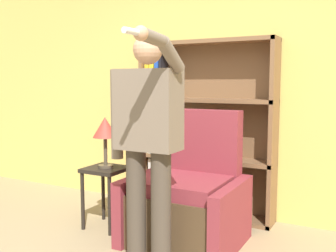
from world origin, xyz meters
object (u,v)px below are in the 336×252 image
table_lamp (105,130)px  side_table (106,180)px  bookcase (195,129)px  armchair (188,200)px  person_standing (147,137)px

table_lamp → side_table: bearing=180.0°
side_table → bookcase: bearing=54.3°
side_table → table_lamp: 0.49m
armchair → side_table: 0.85m
bookcase → armchair: bearing=-70.0°
side_table → table_lamp: (0.00, 0.00, 0.49)m
armchair → person_standing: person_standing is taller
armchair → table_lamp: 1.03m
bookcase → table_lamp: bearing=-125.7°
person_standing → side_table: 1.13m
armchair → side_table: (-0.84, -0.08, 0.10)m
person_standing → side_table: size_ratio=2.95×
bookcase → side_table: bookcase is taller
bookcase → table_lamp: (-0.58, -0.80, 0.05)m
bookcase → table_lamp: 0.99m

